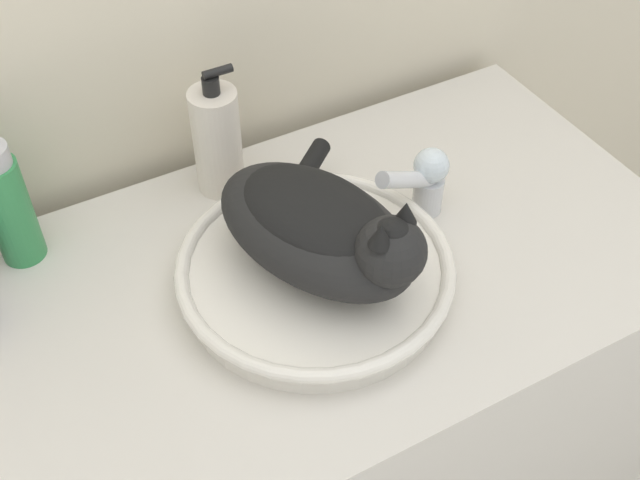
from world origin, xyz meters
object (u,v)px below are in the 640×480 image
object	(u,v)px
faucet	(425,179)
shampoo_bottle_tall	(8,206)
soap_pump_bottle	(217,140)
cat	(321,227)

from	to	relation	value
faucet	shampoo_bottle_tall	bearing A→B (deg)	-34.10
faucet	shampoo_bottle_tall	xyz separation A→B (m)	(-0.53, 0.20, 0.03)
shampoo_bottle_tall	soap_pump_bottle	distance (m)	0.30
cat	soap_pump_bottle	bearing A→B (deg)	166.05
shampoo_bottle_tall	soap_pump_bottle	size ratio (longest dim) A/B	0.91
faucet	shampoo_bottle_tall	size ratio (longest dim) A/B	0.71
shampoo_bottle_tall	faucet	bearing A→B (deg)	-20.24
cat	faucet	distance (m)	0.21
faucet	soap_pump_bottle	size ratio (longest dim) A/B	0.65
shampoo_bottle_tall	cat	bearing A→B (deg)	-37.48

